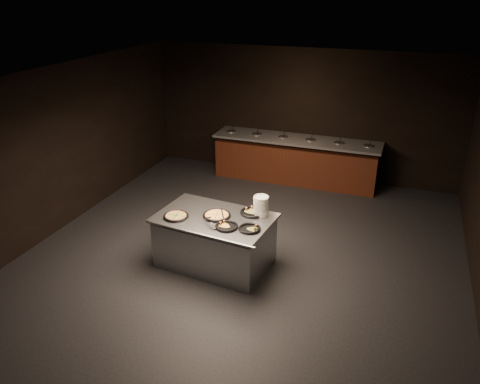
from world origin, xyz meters
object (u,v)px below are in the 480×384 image
Objects in this scene: plate_stack at (261,206)px; pan_veggie_whole at (176,216)px; serving_counter at (215,242)px; pan_cheese_whole at (217,215)px.

pan_veggie_whole is (-1.21, -0.52, -0.14)m from plate_stack.
pan_veggie_whole reaches higher than serving_counter.
pan_cheese_whole is (0.03, 0.03, 0.46)m from serving_counter.
plate_stack is 0.72× the size of pan_cheese_whole.
pan_veggie_whole is at bearing -157.43° from pan_cheese_whole.
plate_stack is 1.32m from pan_veggie_whole.
pan_cheese_whole is at bearing 22.57° from pan_veggie_whole.
serving_counter is at bearing -134.45° from pan_cheese_whole.
plate_stack reaches higher than serving_counter.
plate_stack is (0.66, 0.31, 0.60)m from serving_counter.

